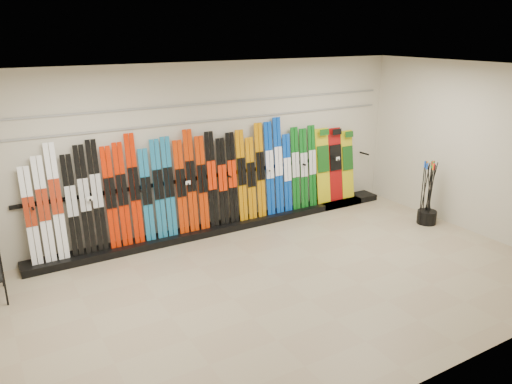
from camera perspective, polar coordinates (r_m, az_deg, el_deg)
floor at (r=7.38m, az=3.54°, el=-10.33°), size 8.00×8.00×0.00m
back_wall at (r=8.90m, az=-5.36°, el=4.96°), size 8.00×0.00×8.00m
right_wall at (r=9.58m, az=24.02°, el=4.41°), size 0.00×5.00×5.00m
ceiling at (r=6.51m, az=4.06°, el=13.57°), size 8.00×8.00×0.00m
ski_rack_base at (r=9.24m, az=-3.25°, el=-3.87°), size 8.00×0.40×0.12m
skis at (r=8.70m, az=-7.47°, el=0.86°), size 5.37×0.21×1.84m
snowboards at (r=10.38m, az=8.96°, el=3.06°), size 0.95×0.23×1.52m
pole_bin at (r=10.00m, az=18.92°, el=-2.72°), size 0.36×0.36×0.25m
ski_poles at (r=9.85m, az=19.06°, el=-0.06°), size 0.34×0.31×1.18m
slatwall_rail_0 at (r=8.78m, az=-5.40°, el=8.11°), size 7.60×0.02×0.03m
slatwall_rail_1 at (r=8.73m, az=-5.46°, el=10.05°), size 7.60×0.02×0.03m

